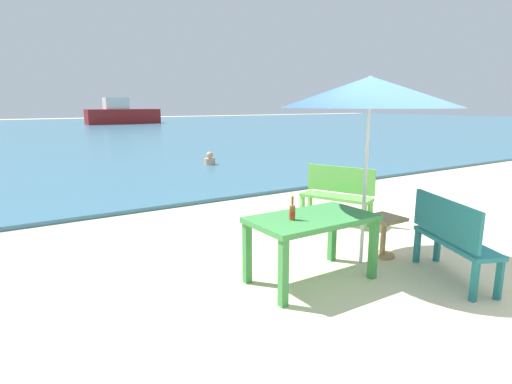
# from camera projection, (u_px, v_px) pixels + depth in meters

# --- Properties ---
(ground_plane) EXTENTS (120.00, 120.00, 0.00)m
(ground_plane) POSITION_uv_depth(u_px,v_px,m) (446.00, 285.00, 4.72)
(ground_plane) COLOR beige
(sea_water) EXTENTS (120.00, 50.00, 0.08)m
(sea_water) POSITION_uv_depth(u_px,v_px,m) (53.00, 132.00, 29.37)
(sea_water) COLOR #386B84
(sea_water) RESTS_ON ground_plane
(picnic_table_green) EXTENTS (1.40, 0.80, 0.76)m
(picnic_table_green) POSITION_uv_depth(u_px,v_px,m) (312.00, 226.00, 4.72)
(picnic_table_green) COLOR #3D8C42
(picnic_table_green) RESTS_ON ground_plane
(beer_bottle_amber) EXTENTS (0.07, 0.07, 0.26)m
(beer_bottle_amber) POSITION_uv_depth(u_px,v_px,m) (292.00, 211.00, 4.53)
(beer_bottle_amber) COLOR brown
(beer_bottle_amber) RESTS_ON picnic_table_green
(patio_umbrella) EXTENTS (2.10, 2.10, 2.30)m
(patio_umbrella) POSITION_uv_depth(u_px,v_px,m) (370.00, 92.00, 4.94)
(patio_umbrella) COLOR silver
(patio_umbrella) RESTS_ON ground_plane
(side_table_wood) EXTENTS (0.44, 0.44, 0.54)m
(side_table_wood) POSITION_uv_depth(u_px,v_px,m) (384.00, 231.00, 5.53)
(side_table_wood) COLOR #9E7A51
(side_table_wood) RESTS_ON ground_plane
(bench_teal_center) EXTENTS (0.81, 1.24, 0.95)m
(bench_teal_center) POSITION_uv_depth(u_px,v_px,m) (451.00, 234.00, 4.76)
(bench_teal_center) COLOR #237275
(bench_teal_center) RESTS_ON ground_plane
(bench_green_left) EXTENTS (0.80, 1.25, 0.95)m
(bench_green_left) POSITION_uv_depth(u_px,v_px,m) (338.00, 191.00, 7.09)
(bench_green_left) COLOR #60B24C
(bench_green_left) RESTS_ON ground_plane
(swimmer_person) EXTENTS (0.34, 0.34, 0.41)m
(swimmer_person) POSITION_uv_depth(u_px,v_px,m) (210.00, 160.00, 13.37)
(swimmer_person) COLOR tan
(swimmer_person) RESTS_ON sea_water
(boat_barge) EXTENTS (6.63, 1.81, 2.41)m
(boat_barge) POSITION_uv_depth(u_px,v_px,m) (122.00, 114.00, 39.41)
(boat_barge) COLOR maroon
(boat_barge) RESTS_ON sea_water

